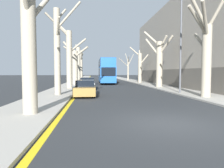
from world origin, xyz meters
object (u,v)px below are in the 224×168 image
Objects in this scene: street_tree_right_0 at (206,52)px; parked_car_1 at (87,84)px; street_tree_left_5 at (81,64)px; street_tree_left_4 at (78,63)px; parked_car_0 at (85,88)px; street_tree_left_0 at (30,47)px; street_tree_right_3 at (128,68)px; street_tree_left_1 at (58,48)px; double_decker_bus at (106,70)px; lamp_post at (180,41)px; street_tree_right_1 at (159,61)px; street_tree_left_3 at (75,66)px; street_tree_left_2 at (69,57)px; street_tree_right_2 at (140,67)px.

parked_car_1 is (-9.24, 9.24, -2.93)m from street_tree_right_0.
street_tree_left_4 is at bearing -91.16° from street_tree_left_5.
parked_car_0 is 6.53m from parked_car_1.
street_tree_left_0 is 14.63m from parked_car_1.
parked_car_0 is (-9.27, -31.72, -2.55)m from street_tree_right_3.
street_tree_left_1 is at bearing -90.13° from street_tree_left_5.
lamp_post is at bearing -73.64° from double_decker_bus.
street_tree_left_1 is 14.27m from street_tree_right_1.
street_tree_left_3 is 1.72× the size of parked_car_1.
street_tree_left_3 is at bearing 149.76° from street_tree_right_1.
street_tree_right_0 is (11.63, -25.49, -0.33)m from street_tree_left_4.
lamp_post is (10.85, 8.30, 1.74)m from street_tree_left_0.
street_tree_left_2 is 13.55m from double_decker_bus.
street_tree_left_1 is 22.71m from street_tree_left_4.
street_tree_left_3 is at bearing -139.73° from double_decker_bus.
street_tree_right_2 reaches higher than street_tree_right_3.
street_tree_left_4 is at bearing 98.34° from parked_car_1.
lamp_post is at bearing -92.58° from street_tree_right_2.
street_tree_right_2 is at bearing 4.84° from double_decker_bus.
street_tree_left_0 is 19.77m from street_tree_right_1.
street_tree_left_1 is (-0.09, 7.79, 0.90)m from street_tree_left_0.
street_tree_left_4 reaches higher than parked_car_1.
street_tree_left_5 is 0.89× the size of street_tree_right_0.
street_tree_right_2 is (0.29, 22.84, -0.44)m from street_tree_right_0.
street_tree_right_2 is at bearing -12.52° from street_tree_left_4.
street_tree_left_0 reaches higher than parked_car_1.
street_tree_right_0 reaches higher than street_tree_right_1.
street_tree_left_1 is at bearing -90.47° from street_tree_left_2.
street_tree_right_1 is at bearing 5.68° from street_tree_left_2.
street_tree_left_4 is 1.93× the size of parked_car_1.
street_tree_right_1 reaches higher than street_tree_right_3.
street_tree_right_1 reaches higher than street_tree_right_2.
street_tree_left_2 is 0.78× the size of double_decker_bus.
street_tree_right_2 is 11.60m from street_tree_right_3.
street_tree_left_1 is at bearing -177.29° from lamp_post.
street_tree_right_1 reaches higher than street_tree_left_5.
street_tree_right_3 is 0.78× the size of lamp_post.
street_tree_left_4 is 0.70× the size of double_decker_bus.
lamp_post reaches higher than street_tree_right_3.
street_tree_left_4 is (-0.16, 15.58, -0.00)m from street_tree_left_2.
street_tree_left_2 is 1.27× the size of street_tree_right_3.
street_tree_left_2 is 4.00m from parked_car_1.
street_tree_right_2 is (11.92, -2.65, -0.77)m from street_tree_left_4.
street_tree_right_0 is 1.18× the size of street_tree_right_2.
parked_car_0 is at bearing -138.18° from street_tree_right_1.
street_tree_left_3 is 1.00× the size of street_tree_right_2.
street_tree_right_2 is (11.82, 20.06, -0.92)m from street_tree_left_1.
street_tree_left_1 reaches higher than street_tree_left_0.
street_tree_right_0 is 11.06m from street_tree_right_1.
lamp_post is (-0.59, 3.30, 1.33)m from street_tree_right_0.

